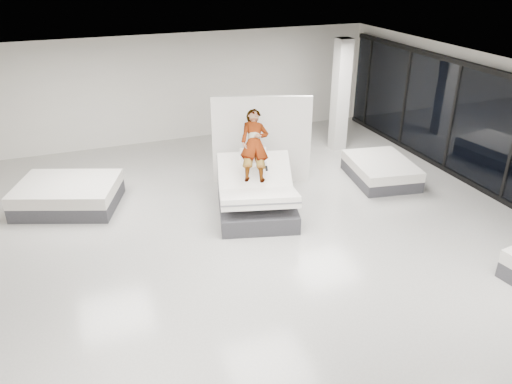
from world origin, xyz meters
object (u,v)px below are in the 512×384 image
remote (267,168)px  flat_bed_left_far (68,195)px  flat_bed_right_far (381,170)px  column (340,96)px  hero_bed (256,196)px  person (255,153)px  divider_panel (262,140)px

remote → flat_bed_left_far: remote is taller
flat_bed_right_far → column: (0.08, 2.43, 1.34)m
hero_bed → person: person is taller
person → remote: size_ratio=12.66×
hero_bed → flat_bed_right_far: (3.63, 0.55, -0.15)m
hero_bed → divider_panel: (0.74, 1.57, 0.70)m
person → column: (3.63, 2.68, 0.28)m
flat_bed_right_far → divider_panel: bearing=160.6°
person → divider_panel: 1.45m
column → flat_bed_right_far: bearing=-91.9°
flat_bed_right_far → column: column is taller
hero_bed → column: 4.91m
divider_panel → column: 3.33m
person → divider_panel: divider_panel is taller
person → remote: (0.12, -0.39, -0.22)m
divider_panel → flat_bed_right_far: divider_panel is taller
person → flat_bed_right_far: size_ratio=0.84×
flat_bed_left_far → column: bearing=8.7°
hero_bed → person: bearing=75.3°
person → remote: 0.47m
divider_panel → flat_bed_right_far: size_ratio=1.15×
divider_panel → column: (2.97, 1.41, 0.49)m
hero_bed → flat_bed_left_far: bearing=155.2°
remote → divider_panel: 1.75m
flat_bed_right_far → remote: bearing=-169.3°
divider_panel → column: column is taller
person → flat_bed_right_far: (3.55, 0.25, -1.06)m
remote → column: column is taller
person → divider_panel: bearing=77.4°
hero_bed → column: column is taller
remote → divider_panel: bearing=86.9°
remote → divider_panel: (0.53, 1.67, 0.01)m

